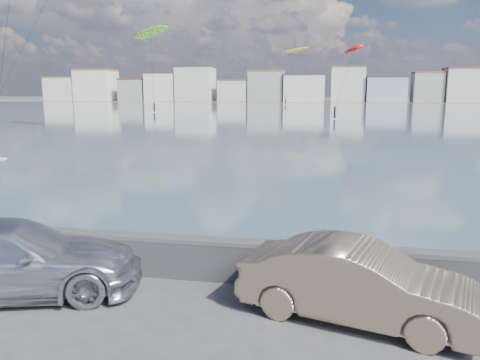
% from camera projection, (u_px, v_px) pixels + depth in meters
% --- Properties ---
extents(ground, '(700.00, 700.00, 0.00)m').
position_uv_depth(ground, '(148.00, 334.00, 8.69)').
color(ground, '#333335').
rests_on(ground, ground).
extents(bay_water, '(500.00, 177.00, 0.00)m').
position_uv_depth(bay_water, '(311.00, 113.00, 97.08)').
color(bay_water, '#3C5A67').
rests_on(bay_water, ground).
extents(far_shore_strip, '(500.00, 60.00, 0.00)m').
position_uv_depth(far_shore_strip, '(320.00, 101.00, 201.89)').
color(far_shore_strip, '#4C473D').
rests_on(far_shore_strip, ground).
extents(seawall, '(400.00, 0.36, 1.08)m').
position_uv_depth(seawall, '(189.00, 255.00, 11.19)').
color(seawall, '#28282B').
rests_on(seawall, ground).
extents(far_buildings, '(240.79, 13.26, 14.60)m').
position_uv_depth(far_buildings, '(323.00, 87.00, 187.00)').
color(far_buildings, beige).
rests_on(far_buildings, ground).
extents(car_silver, '(6.06, 3.90, 1.63)m').
position_uv_depth(car_silver, '(11.00, 259.00, 10.28)').
color(car_silver, '#B0B2B7').
rests_on(car_silver, ground).
extents(car_champagne, '(4.88, 2.77, 1.52)m').
position_uv_depth(car_champagne, '(358.00, 283.00, 9.13)').
color(car_champagne, tan).
rests_on(car_champagne, ground).
extents(kitesurfer_1, '(6.35, 20.84, 13.40)m').
position_uv_depth(kitesurfer_1, '(354.00, 49.00, 86.59)').
color(kitesurfer_1, red).
rests_on(kitesurfer_1, ground).
extents(kitesurfer_7, '(9.45, 11.54, 19.42)m').
position_uv_depth(kitesurfer_7, '(295.00, 51.00, 159.14)').
color(kitesurfer_7, yellow).
rests_on(kitesurfer_7, ground).
extents(kitesurfer_13, '(10.63, 10.94, 18.80)m').
position_uv_depth(kitesurfer_13, '(151.00, 33.00, 102.17)').
color(kitesurfer_13, '#8CD826').
rests_on(kitesurfer_13, ground).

